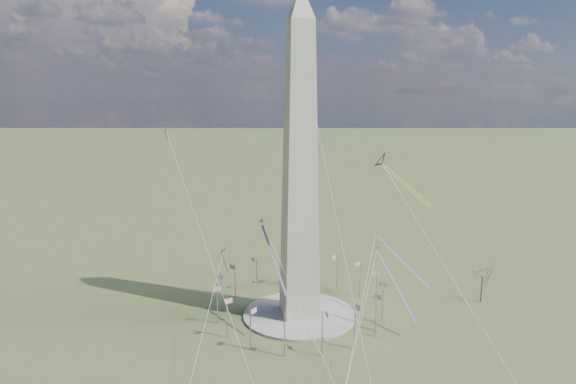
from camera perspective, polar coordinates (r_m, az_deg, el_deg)
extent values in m
plane|color=#4C5229|center=(169.10, 1.27, -13.57)|extent=(2000.00, 2000.00, 0.00)
cylinder|color=#A39D95|center=(168.93, 1.27, -13.45)|extent=(36.00, 36.00, 0.80)
pyramid|color=#B8B6A2|center=(155.67, 1.43, 20.42)|extent=(9.90, 9.90, 10.00)
cylinder|color=#B0B3B7|center=(174.03, 9.78, -10.67)|extent=(0.36, 0.36, 13.00)
cube|color=#C61A44|center=(173.28, 9.67, -8.89)|extent=(2.40, 0.08, 1.50)
cylinder|color=#B0B3B7|center=(181.97, 8.00, -9.63)|extent=(0.36, 0.36, 13.00)
cube|color=#C61A44|center=(181.07, 7.77, -7.94)|extent=(2.25, 0.99, 1.50)
cylinder|color=#B0B3B7|center=(187.67, 5.47, -8.91)|extent=(0.36, 0.36, 13.00)
cube|color=#C61A44|center=(186.49, 5.14, -7.31)|extent=(1.75, 1.75, 1.50)
cylinder|color=#B0B3B7|center=(190.49, 2.50, -8.56)|extent=(0.36, 0.36, 13.00)
cube|color=#C61A44|center=(188.94, 2.12, -7.03)|extent=(0.99, 2.25, 1.50)
cylinder|color=#B0B3B7|center=(190.14, -0.59, -8.59)|extent=(0.36, 0.36, 13.00)
cube|color=#C61A44|center=(188.17, -0.98, -7.10)|extent=(0.08, 2.40, 1.50)
cylinder|color=#B0B3B7|center=(186.65, -3.49, -8.99)|extent=(0.36, 0.36, 13.00)
cube|color=#C61A44|center=(184.26, -3.86, -7.52)|extent=(0.99, 2.25, 1.50)
cylinder|color=#B0B3B7|center=(180.39, -5.89, -9.76)|extent=(0.36, 0.36, 13.00)
cube|color=#C61A44|center=(177.62, -6.19, -8.29)|extent=(1.75, 1.75, 1.50)
cylinder|color=#B0B3B7|center=(172.09, -7.46, -10.86)|extent=(0.36, 0.36, 13.00)
cube|color=#C61A44|center=(169.02, -7.64, -9.35)|extent=(2.25, 0.99, 1.50)
cylinder|color=#B0B3B7|center=(162.79, -7.86, -12.19)|extent=(0.36, 0.36, 13.00)
cube|color=#C61A44|center=(159.57, -7.87, -10.62)|extent=(2.40, 0.08, 1.50)
cylinder|color=#B0B3B7|center=(153.86, -6.80, -13.59)|extent=(0.36, 0.36, 13.00)
cube|color=#C61A44|center=(150.67, -6.60, -11.94)|extent=(2.25, 0.99, 1.50)
cylinder|color=#B0B3B7|center=(146.85, -4.19, -14.80)|extent=(0.36, 0.36, 13.00)
cube|color=#C61A44|center=(143.90, -3.80, -13.04)|extent=(1.75, 1.75, 1.50)
cylinder|color=#B0B3B7|center=(143.17, -0.39, -15.49)|extent=(0.36, 0.36, 13.00)
cube|color=#C61A44|center=(140.67, 0.14, -13.60)|extent=(0.99, 2.25, 1.50)
cylinder|color=#B0B3B7|center=(143.64, 3.81, -15.42)|extent=(0.36, 0.36, 13.00)
cube|color=#C61A44|center=(141.69, 4.36, -13.45)|extent=(0.08, 2.40, 1.50)
cylinder|color=#B0B3B7|center=(148.15, 7.41, -14.63)|extent=(0.36, 0.36, 13.00)
cube|color=#C61A44|center=(146.74, 7.85, -12.62)|extent=(0.99, 2.25, 1.50)
cylinder|color=#B0B3B7|center=(155.71, 9.70, -13.37)|extent=(0.36, 0.36, 13.00)
cube|color=#C61A44|center=(154.71, 9.96, -11.40)|extent=(1.75, 1.75, 1.50)
cylinder|color=#B0B3B7|center=(164.84, 10.44, -11.97)|extent=(0.36, 0.36, 13.00)
cube|color=#C61A44|center=(164.06, 10.51, -10.09)|extent=(2.25, 0.99, 1.50)
cylinder|color=#432F28|center=(189.39, 20.71, -10.06)|extent=(0.42, 0.42, 9.04)
cube|color=#F2B10C|center=(170.60, 13.22, 0.72)|extent=(11.92, 13.38, 12.25)
cube|color=#F2B10C|center=(168.58, 12.93, 0.61)|extent=(11.92, 13.38, 12.25)
cube|color=#391663|center=(163.89, -7.13, -6.40)|extent=(2.09, 2.96, 2.23)
cube|color=#F32637|center=(165.03, -7.09, -7.62)|extent=(2.24, 2.13, 7.69)
cube|color=#F32637|center=(155.49, 12.62, -7.51)|extent=(10.43, 15.94, 11.60)
cube|color=#F32637|center=(153.95, -1.62, -7.38)|extent=(3.48, 23.30, 14.65)
cube|color=#F32637|center=(163.47, 11.93, -10.15)|extent=(3.45, 23.06, 14.51)
cube|color=red|center=(182.48, -13.44, 6.81)|extent=(1.18, 1.93, 1.63)
cube|color=red|center=(182.62, -13.42, 6.25)|extent=(0.75, 1.39, 3.74)
cube|color=silver|center=(198.01, 1.74, 14.50)|extent=(1.69, 1.48, 1.62)
cube|color=silver|center=(197.91, 1.73, 13.99)|extent=(0.33, 1.40, 3.70)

